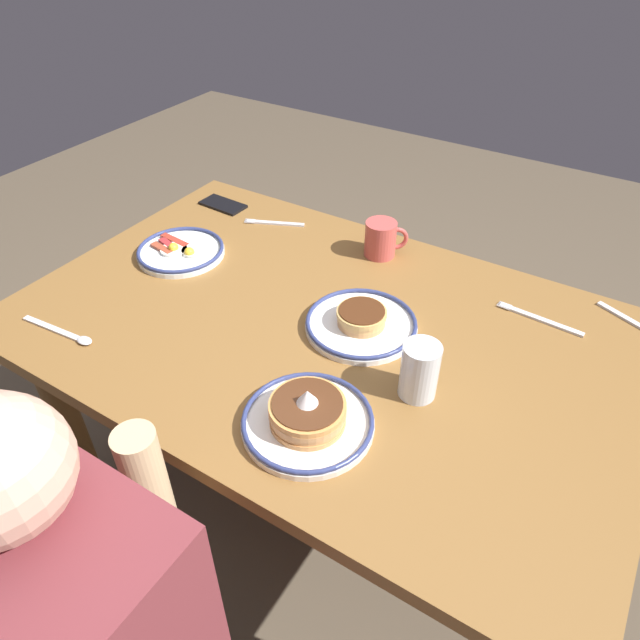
% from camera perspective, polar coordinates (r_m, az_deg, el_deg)
% --- Properties ---
extents(ground_plane, '(6.00, 6.00, 0.00)m').
position_cam_1_polar(ground_plane, '(1.88, 0.17, -17.81)').
color(ground_plane, brown).
extents(dining_table, '(1.44, 0.93, 0.73)m').
position_cam_1_polar(dining_table, '(1.41, 0.22, -3.92)').
color(dining_table, brown).
rests_on(dining_table, ground_plane).
extents(plate_near_main, '(0.26, 0.26, 0.05)m').
position_cam_1_polar(plate_near_main, '(1.32, 4.13, -0.24)').
color(plate_near_main, white).
rests_on(plate_near_main, dining_table).
extents(plate_center_pancakes, '(0.24, 0.24, 0.04)m').
position_cam_1_polar(plate_center_pancakes, '(1.63, -13.69, 6.70)').
color(plate_center_pancakes, white).
rests_on(plate_center_pancakes, dining_table).
extents(plate_far_companion, '(0.26, 0.26, 0.10)m').
position_cam_1_polar(plate_far_companion, '(1.10, -1.23, -9.68)').
color(plate_far_companion, silver).
rests_on(plate_far_companion, dining_table).
extents(coffee_mug, '(0.11, 0.09, 0.10)m').
position_cam_1_polar(coffee_mug, '(1.57, 6.13, 8.07)').
color(coffee_mug, '#BF4C47').
rests_on(coffee_mug, dining_table).
extents(drinking_glass, '(0.08, 0.08, 0.12)m').
position_cam_1_polar(drinking_glass, '(1.16, 9.84, -5.22)').
color(drinking_glass, silver).
rests_on(drinking_glass, dining_table).
extents(cell_phone, '(0.15, 0.08, 0.01)m').
position_cam_1_polar(cell_phone, '(1.86, -9.63, 11.25)').
color(cell_phone, black).
rests_on(cell_phone, dining_table).
extents(fork_near, '(0.17, 0.09, 0.01)m').
position_cam_1_polar(fork_near, '(1.74, -4.60, 9.60)').
color(fork_near, silver).
rests_on(fork_near, dining_table).
extents(fork_far, '(0.21, 0.03, 0.01)m').
position_cam_1_polar(fork_far, '(1.45, 20.95, 0.12)').
color(fork_far, silver).
rests_on(fork_far, dining_table).
extents(tea_spoon, '(0.21, 0.04, 0.01)m').
position_cam_1_polar(tea_spoon, '(1.43, -23.91, -1.27)').
color(tea_spoon, silver).
rests_on(tea_spoon, dining_table).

